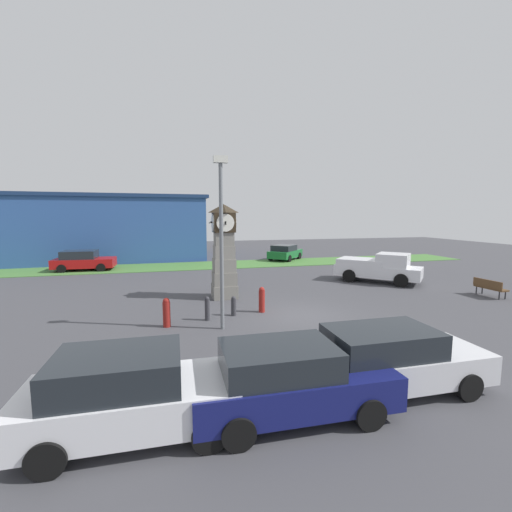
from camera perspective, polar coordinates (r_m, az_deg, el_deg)
The scene contains 16 objects.
ground_plane at distance 14.68m, azimuth 7.58°, elevation -9.84°, with size 83.41×83.41×0.00m, color #424247.
clock_tower at distance 17.32m, azimuth -5.36°, elevation 0.44°, with size 1.41×1.44×4.74m.
bollard_near_tower at distance 13.48m, azimuth -14.69°, elevation -9.04°, with size 0.28×0.28×1.11m.
bollard_mid_row at distance 13.98m, azimuth -8.13°, elevation -8.61°, with size 0.20×0.20×0.97m.
bollard_far_row at distance 14.51m, azimuth -3.75°, elevation -8.26°, with size 0.22×0.22×0.83m.
bollard_end_row at distance 14.95m, azimuth 0.97°, elevation -7.24°, with size 0.27×0.27×1.11m.
car_navy_sedan at distance 7.43m, azimuth -20.05°, elevation -20.72°, with size 4.22×1.99×1.64m.
car_near_tower at distance 7.63m, azimuth 5.52°, elevation -19.84°, with size 4.27×1.93×1.55m.
car_by_building at distance 9.09m, azimuth 21.38°, elevation -15.73°, with size 4.55×1.87×1.55m.
car_far_lot at distance 28.95m, azimuth -26.86°, elevation -0.66°, with size 4.33×2.18×1.54m.
car_silver_hatch at distance 31.91m, azimuth 4.84°, elevation 0.63°, with size 4.03×4.10×1.43m.
pickup_truck at distance 22.76m, azimuth 19.70°, elevation -1.81°, with size 4.93×4.94×1.85m.
bench at distance 21.40m, azimuth 34.38°, elevation -4.24°, with size 0.57×1.61×0.90m.
street_lamp_far_side at distance 12.37m, azimuth -5.81°, elevation 4.13°, with size 0.50×0.24×6.26m.
warehouse_blue_far at distance 36.30m, azimuth -23.21°, elevation 4.44°, with size 18.26×11.82×6.00m.
grass_verge_far at distance 28.66m, azimuth -11.13°, elevation -1.64°, with size 50.05×4.53×0.04m, color #477A38.
Camera 1 is at (-5.32, -13.02, 4.21)m, focal length 24.00 mm.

